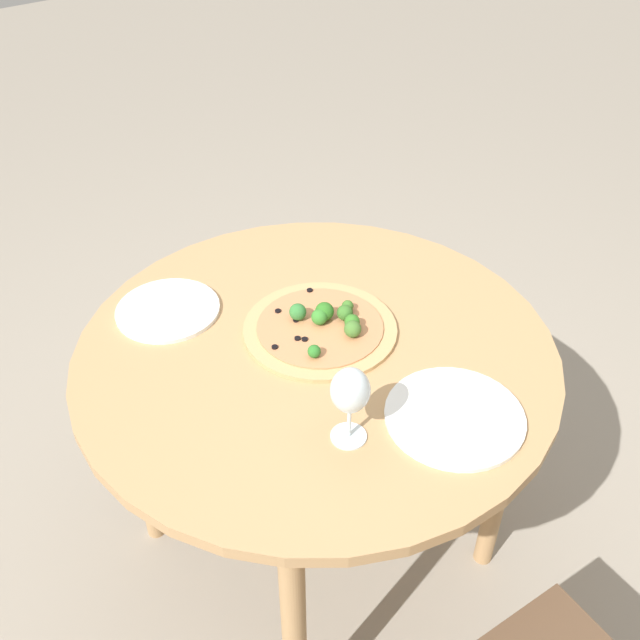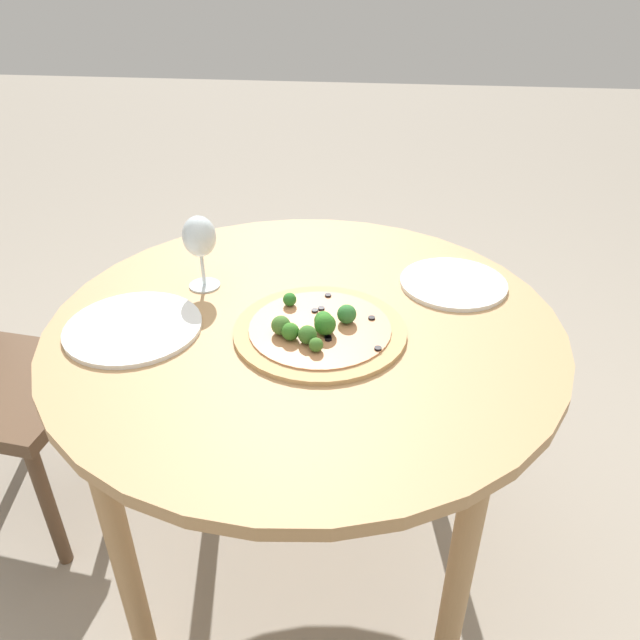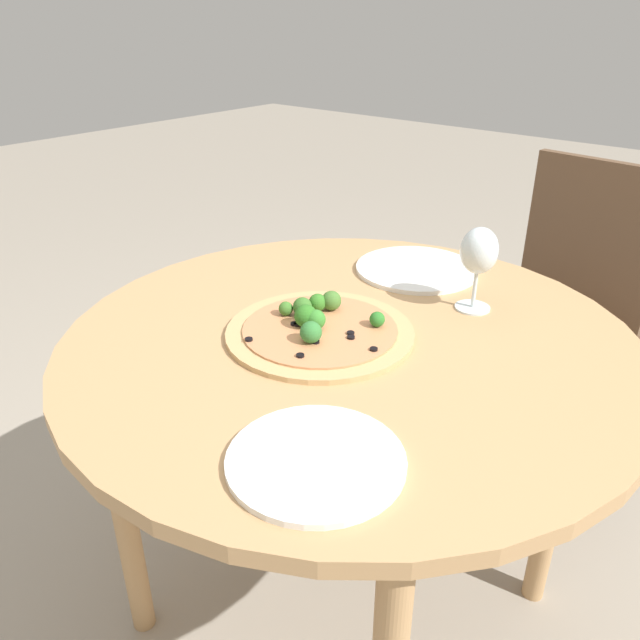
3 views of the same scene
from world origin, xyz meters
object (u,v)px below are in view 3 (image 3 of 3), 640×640
at_px(pizza, 319,328).
at_px(plate_near, 316,460).
at_px(wine_glass, 479,253).
at_px(plate_far, 416,269).
at_px(chair, 559,314).

height_order(pizza, plate_near, pizza).
height_order(wine_glass, plate_far, wine_glass).
bearing_deg(wine_glass, plate_near, -83.36).
bearing_deg(pizza, plate_far, 93.86).
xyz_separation_m(wine_glass, plate_far, (-0.19, 0.10, -0.11)).
relative_size(plate_near, plate_far, 0.88).
bearing_deg(plate_far, pizza, -86.14).
height_order(wine_glass, plate_near, wine_glass).
distance_m(pizza, plate_far, 0.38).
relative_size(wine_glass, plate_far, 0.61).
bearing_deg(pizza, plate_near, -50.61).
height_order(chair, wine_glass, chair).
relative_size(pizza, plate_near, 1.44).
bearing_deg(pizza, wine_glass, 59.14).
bearing_deg(plate_near, wine_glass, 96.64).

